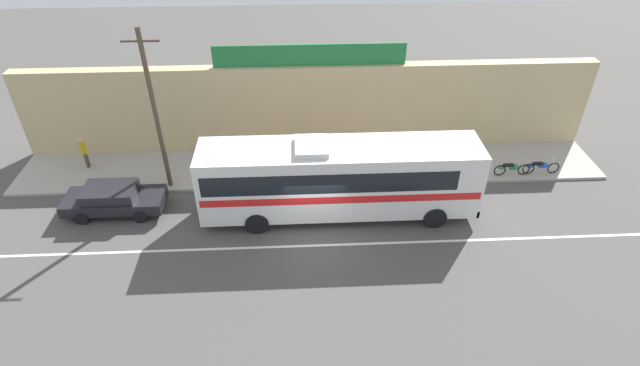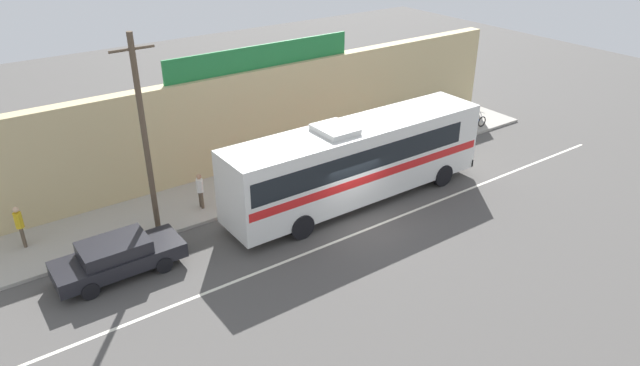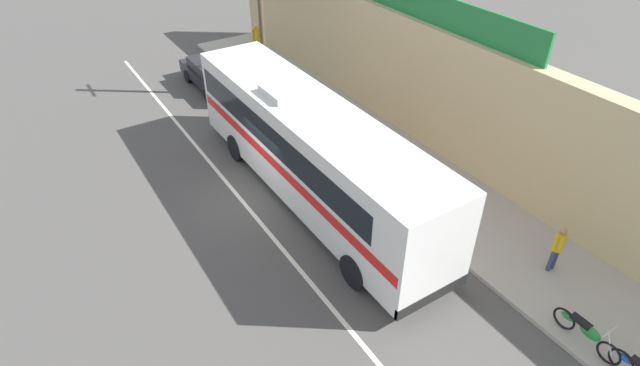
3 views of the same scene
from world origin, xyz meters
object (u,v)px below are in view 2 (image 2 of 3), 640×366
object	(u,v)px
motorcycle_orange	(474,122)
pedestrian_far_left	(410,120)
pedestrian_by_curb	(200,189)
parked_car	(118,256)
motorcycle_purple	(456,128)
pedestrian_near_shop	(19,224)
utility_pole	(145,136)
intercity_bus	(356,159)

from	to	relation	value
motorcycle_orange	pedestrian_far_left	xyz separation A→B (m)	(-3.62, 1.46, 0.49)
pedestrian_by_curb	pedestrian_far_left	distance (m)	12.87
parked_car	motorcycle_purple	bearing A→B (deg)	5.38
motorcycle_purple	pedestrian_near_shop	xyz separation A→B (m)	(-21.76, 1.88, 0.57)
utility_pole	motorcycle_purple	distance (m)	17.54
intercity_bus	pedestrian_near_shop	size ratio (longest dim) A/B	7.20
utility_pole	pedestrian_near_shop	size ratio (longest dim) A/B	4.63
pedestrian_near_shop	pedestrian_by_curb	distance (m)	6.92
utility_pole	pedestrian_far_left	world-z (taller)	utility_pole
motorcycle_orange	utility_pole	bearing A→B (deg)	-179.85
intercity_bus	utility_pole	distance (m)	8.73
motorcycle_purple	pedestrian_near_shop	size ratio (longest dim) A/B	1.09
parked_car	motorcycle_purple	xyz separation A→B (m)	(19.31, 1.82, -0.17)
pedestrian_far_left	motorcycle_purple	bearing A→B (deg)	-36.07
motorcycle_orange	pedestrian_by_curb	xyz separation A→B (m)	(-16.47, 0.65, 0.48)
motorcycle_purple	pedestrian_far_left	size ratio (longest dim) A/B	1.17
motorcycle_purple	motorcycle_orange	xyz separation A→B (m)	(1.53, 0.06, 0.00)
motorcycle_orange	pedestrian_far_left	size ratio (longest dim) A/B	1.21
pedestrian_near_shop	pedestrian_far_left	distance (m)	19.67
intercity_bus	motorcycle_orange	distance (m)	11.00
pedestrian_near_shop	pedestrian_by_curb	size ratio (longest dim) A/B	1.09
utility_pole	pedestrian_near_shop	bearing A→B (deg)	157.93
motorcycle_orange	pedestrian_by_curb	bearing A→B (deg)	177.74
motorcycle_orange	pedestrian_by_curb	distance (m)	16.49
pedestrian_far_left	motorcycle_orange	bearing A→B (deg)	-21.96
pedestrian_far_left	pedestrian_near_shop	bearing A→B (deg)	178.96
intercity_bus	pedestrian_far_left	bearing A→B (deg)	29.66
parked_car	utility_pole	xyz separation A→B (m)	(2.15, 1.83, 3.49)
parked_car	pedestrian_far_left	bearing A→B (deg)	10.98
pedestrian_near_shop	pedestrian_by_curb	world-z (taller)	pedestrian_near_shop
intercity_bus	motorcycle_purple	distance (m)	9.51
pedestrian_by_curb	pedestrian_far_left	bearing A→B (deg)	3.62
utility_pole	motorcycle_orange	size ratio (longest dim) A/B	4.13
utility_pole	intercity_bus	bearing A→B (deg)	-16.95
parked_car	pedestrian_by_curb	world-z (taller)	pedestrian_by_curb
utility_pole	pedestrian_far_left	xyz separation A→B (m)	(15.07, 1.51, -3.17)
pedestrian_by_curb	pedestrian_far_left	size ratio (longest dim) A/B	0.99
motorcycle_purple	pedestrian_by_curb	distance (m)	14.96
motorcycle_purple	pedestrian_far_left	world-z (taller)	pedestrian_far_left
intercity_bus	parked_car	size ratio (longest dim) A/B	2.74
pedestrian_by_curb	utility_pole	bearing A→B (deg)	-162.62
parked_car	pedestrian_by_curb	bearing A→B (deg)	30.04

